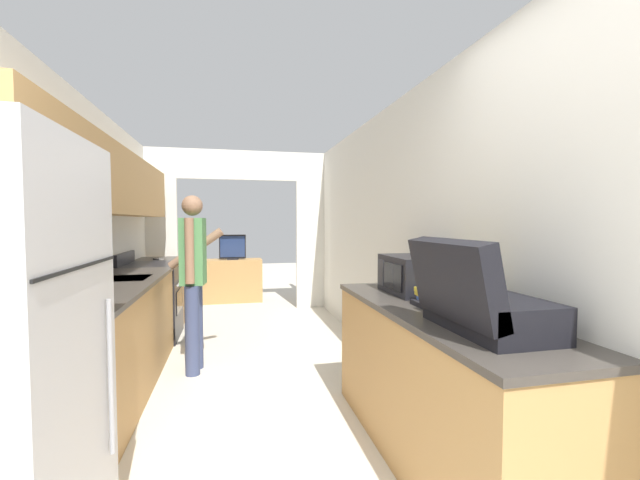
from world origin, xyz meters
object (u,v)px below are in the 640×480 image
at_px(book_stack, 438,298).
at_px(television, 233,247).
at_px(suitcase, 476,301).
at_px(microwave, 414,275).
at_px(range_oven, 152,301).
at_px(person, 193,278).
at_px(tv_cabinet, 233,280).
at_px(knife, 157,259).

relative_size(book_stack, television, 0.67).
relative_size(suitcase, microwave, 1.27).
bearing_deg(range_oven, person, -63.71).
bearing_deg(range_oven, tv_cabinet, 64.58).
xyz_separation_m(range_oven, suitcase, (2.04, -3.40, 0.58)).
distance_m(microwave, knife, 3.71).
bearing_deg(microwave, range_oven, 132.07).
bearing_deg(knife, range_oven, -127.61).
bearing_deg(television, range_oven, -115.90).
distance_m(book_stack, television, 4.99).
distance_m(suitcase, knife, 4.43).
relative_size(suitcase, tv_cabinet, 0.63).
height_order(tv_cabinet, television, television).
xyz_separation_m(suitcase, tv_cabinet, (-1.09, 5.40, -0.67)).
distance_m(suitcase, television, 5.47).
bearing_deg(knife, book_stack, -98.17).
height_order(range_oven, knife, range_oven).
relative_size(person, suitcase, 2.63).
bearing_deg(person, range_oven, 32.57).
bearing_deg(book_stack, knife, 122.40).
bearing_deg(television, microwave, -74.13).
bearing_deg(person, microwave, -121.39).
bearing_deg(suitcase, microwave, 80.43).
bearing_deg(tv_cabinet, suitcase, -78.58).
distance_m(microwave, television, 4.58).
bearing_deg(microwave, knife, 126.99).
bearing_deg(person, knife, 26.09).
bearing_deg(person, book_stack, -131.32).
height_order(person, suitcase, person).
height_order(tv_cabinet, knife, knife).
bearing_deg(suitcase, person, 123.41).
xyz_separation_m(person, book_stack, (1.54, -1.69, 0.07)).
bearing_deg(range_oven, book_stack, -53.52).
distance_m(suitcase, tv_cabinet, 5.55).
xyz_separation_m(tv_cabinet, television, (0.00, -0.04, 0.58)).
relative_size(range_oven, television, 2.30).
distance_m(microwave, book_stack, 0.46).
relative_size(microwave, book_stack, 1.62).
xyz_separation_m(range_oven, person, (0.59, -1.20, 0.43)).
height_order(suitcase, microwave, suitcase).
relative_size(range_oven, tv_cabinet, 1.04).
xyz_separation_m(book_stack, television, (-1.18, 4.85, 0.00)).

